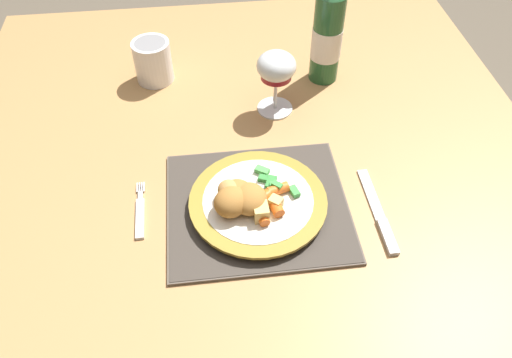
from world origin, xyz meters
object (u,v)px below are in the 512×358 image
object	(u,v)px
dining_table	(246,161)
dinner_plate	(257,203)
fork	(140,214)
drinking_cup	(153,60)
table_knife	(380,217)
wine_glass	(276,70)
bottle	(328,33)

from	to	relation	value
dining_table	dinner_plate	distance (m)	0.23
dining_table	dinner_plate	xyz separation A→B (m)	(-0.00, -0.21, 0.11)
fork	drinking_cup	distance (m)	0.39
table_knife	drinking_cup	bearing A→B (deg)	130.79
fork	wine_glass	world-z (taller)	wine_glass
fork	drinking_cup	xyz separation A→B (m)	(0.02, 0.39, 0.05)
dining_table	drinking_cup	size ratio (longest dim) A/B	12.42
drinking_cup	fork	bearing A→B (deg)	-93.08
wine_glass	bottle	world-z (taller)	bottle
dining_table	drinking_cup	world-z (taller)	drinking_cup
wine_glass	bottle	xyz separation A→B (m)	(0.12, 0.10, 0.01)
drinking_cup	wine_glass	bearing A→B (deg)	-28.63
bottle	dining_table	bearing A→B (deg)	-140.83
fork	table_knife	world-z (taller)	table_knife
table_knife	bottle	bearing A→B (deg)	91.81
wine_glass	dining_table	bearing A→B (deg)	-139.98
dinner_plate	drinking_cup	bearing A→B (deg)	114.21
fork	drinking_cup	size ratio (longest dim) A/B	1.36
dining_table	wine_glass	distance (m)	0.21
wine_glass	fork	bearing A→B (deg)	-136.88
table_knife	dining_table	bearing A→B (deg)	128.89
bottle	dinner_plate	bearing A→B (deg)	-117.93
table_knife	dinner_plate	bearing A→B (deg)	167.41
table_knife	bottle	world-z (taller)	bottle
fork	wine_glass	distance (m)	0.38
dining_table	wine_glass	xyz separation A→B (m)	(0.07, 0.06, 0.19)
dining_table	wine_glass	bearing A→B (deg)	40.02
table_knife	wine_glass	distance (m)	0.35
fork	bottle	distance (m)	0.54
wine_glass	bottle	distance (m)	0.16
bottle	table_knife	bearing A→B (deg)	-88.19
fork	dining_table	bearing A→B (deg)	44.10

